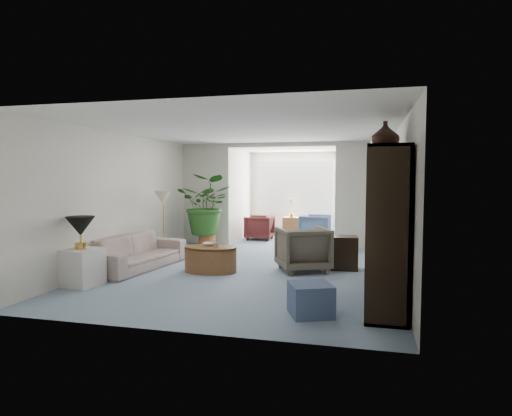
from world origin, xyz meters
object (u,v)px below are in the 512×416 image
(end_table, at_px, (82,267))
(cabinet_urn, at_px, (385,136))
(ottoman, at_px, (311,299))
(sofa, at_px, (137,252))
(coffee_cup, at_px, (216,245))
(coffee_bowl, at_px, (210,244))
(sunroom_chair_blue, at_px, (315,228))
(table_lamp, at_px, (80,226))
(sunroom_chair_maroon, at_px, (259,227))
(side_table_dark, at_px, (343,253))
(plant_pot, at_px, (207,241))
(sunroom_table, at_px, (292,227))
(framed_picture, at_px, (397,176))
(floor_lamp, at_px, (163,198))
(coffee_table, at_px, (210,259))
(wingback_chair, at_px, (303,249))
(entertainment_cabinet, at_px, (385,228))

(end_table, bearing_deg, cabinet_urn, 7.17)
(cabinet_urn, relative_size, ottoman, 0.83)
(sofa, height_order, coffee_cup, sofa)
(coffee_bowl, bearing_deg, sunroom_chair_blue, 70.05)
(table_lamp, height_order, sunroom_chair_maroon, table_lamp)
(side_table_dark, bearing_deg, coffee_bowl, -163.42)
(sofa, distance_m, end_table, 1.36)
(cabinet_urn, relative_size, plant_pot, 1.01)
(coffee_cup, xyz_separation_m, sunroom_table, (0.50, 4.95, -0.22))
(sofa, relative_size, side_table_dark, 3.49)
(coffee_bowl, bearing_deg, plant_pot, 111.53)
(framed_picture, height_order, end_table, framed_picture)
(coffee_bowl, xyz_separation_m, sunroom_chair_blue, (1.45, 4.00, -0.12))
(coffee_bowl, xyz_separation_m, sunroom_chair_maroon, (-0.05, 4.00, -0.15))
(floor_lamp, xyz_separation_m, cabinet_urn, (4.33, -1.94, 1.00))
(side_table_dark, bearing_deg, floor_lamp, 175.31)
(sofa, distance_m, sunroom_chair_maroon, 4.36)
(coffee_table, bearing_deg, floor_lamp, 142.62)
(end_table, bearing_deg, wingback_chair, 31.01)
(floor_lamp, height_order, coffee_bowl, floor_lamp)
(floor_lamp, bearing_deg, plant_pot, 71.64)
(wingback_chair, bearing_deg, coffee_cup, -3.24)
(plant_pot, bearing_deg, sofa, -99.32)
(coffee_cup, bearing_deg, sunroom_chair_blue, 73.40)
(end_table, xyz_separation_m, sunroom_table, (2.25, 6.26, -0.01))
(end_table, xyz_separation_m, coffee_bowl, (1.54, 1.51, 0.19))
(end_table, xyz_separation_m, coffee_table, (1.59, 1.41, -0.06))
(entertainment_cabinet, height_order, plant_pot, entertainment_cabinet)
(cabinet_urn, height_order, sunroom_table, cabinet_urn)
(wingback_chair, relative_size, sunroom_chair_maroon, 1.21)
(coffee_cup, height_order, side_table_dark, side_table_dark)
(wingback_chair, bearing_deg, sofa, -15.25)
(table_lamp, height_order, coffee_bowl, table_lamp)
(cabinet_urn, bearing_deg, entertainment_cabinet, -90.00)
(wingback_chair, height_order, sunroom_table, wingback_chair)
(table_lamp, bearing_deg, framed_picture, 16.32)
(coffee_cup, distance_m, sunroom_chair_maroon, 4.21)
(framed_picture, relative_size, floor_lamp, 1.39)
(end_table, bearing_deg, table_lamp, 0.00)
(coffee_cup, distance_m, plant_pot, 2.82)
(sofa, bearing_deg, sunroom_chair_maroon, -10.23)
(side_table_dark, distance_m, sunroom_chair_maroon, 4.07)
(cabinet_urn, xyz_separation_m, sunroom_chair_maroon, (-2.99, 4.95, -1.92))
(framed_picture, distance_m, coffee_bowl, 3.41)
(side_table_dark, relative_size, entertainment_cabinet, 0.30)
(coffee_bowl, xyz_separation_m, side_table_dark, (2.32, 0.69, -0.18))
(coffee_table, relative_size, sunroom_chair_blue, 1.22)
(end_table, bearing_deg, plant_pot, 80.99)
(floor_lamp, height_order, coffee_table, floor_lamp)
(sofa, relative_size, sunroom_chair_blue, 2.70)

